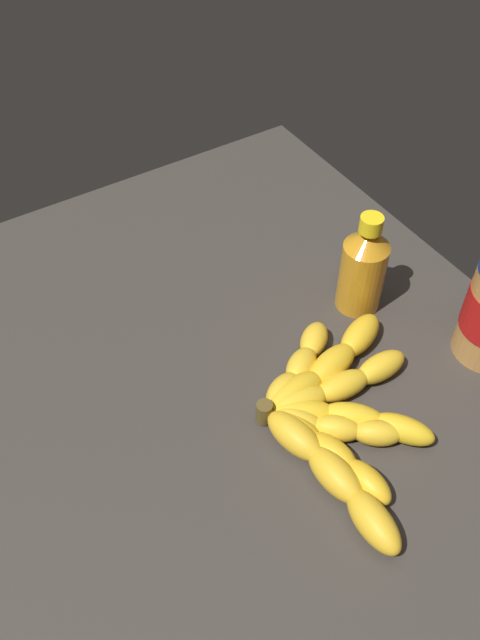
# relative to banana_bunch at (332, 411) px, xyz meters

# --- Properties ---
(ground_plane) EXTENTS (0.91, 0.79, 0.04)m
(ground_plane) POSITION_rel_banana_bunch_xyz_m (-0.12, -0.07, -0.04)
(ground_plane) COLOR #38332D
(banana_bunch) EXTENTS (0.31, 0.23, 0.04)m
(banana_bunch) POSITION_rel_banana_bunch_xyz_m (0.00, 0.00, 0.00)
(banana_bunch) COLOR gold
(banana_bunch) RESTS_ON ground_plane
(honey_bottle) EXTENTS (0.06, 0.06, 0.15)m
(honey_bottle) POSITION_rel_banana_bunch_xyz_m (-0.14, 0.15, 0.05)
(honey_bottle) COLOR orange
(honey_bottle) RESTS_ON ground_plane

